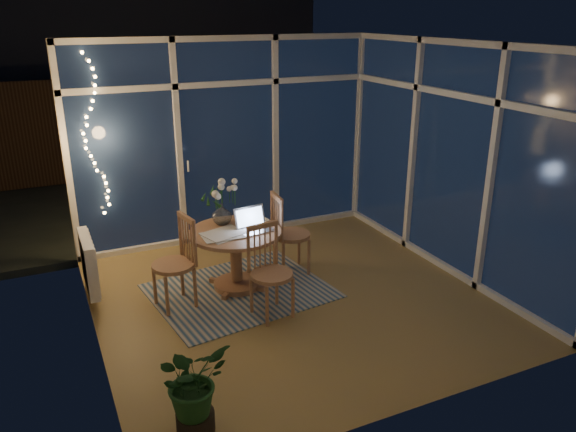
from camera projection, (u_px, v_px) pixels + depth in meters
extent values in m
plane|color=olive|center=(293.00, 297.00, 5.99)|extent=(4.00, 4.00, 0.00)
plane|color=silver|center=(294.00, 43.00, 5.09)|extent=(4.00, 4.00, 0.00)
cube|color=silver|center=(227.00, 140.00, 7.24)|extent=(4.00, 0.04, 2.60)
cube|color=silver|center=(418.00, 256.00, 3.84)|extent=(4.00, 0.04, 2.60)
cube|color=silver|center=(80.00, 209.00, 4.75)|extent=(0.04, 4.00, 2.60)
cube|color=silver|center=(453.00, 159.00, 6.33)|extent=(0.04, 4.00, 2.60)
cube|color=white|center=(228.00, 141.00, 7.21)|extent=(4.00, 0.10, 2.60)
cube|color=white|center=(451.00, 160.00, 6.31)|extent=(0.10, 4.00, 2.60)
cube|color=white|center=(88.00, 263.00, 5.85)|extent=(0.10, 0.70, 0.58)
cube|color=black|center=(203.00, 178.00, 10.46)|extent=(12.00, 6.00, 0.10)
cube|color=#331F12|center=(166.00, 124.00, 10.36)|extent=(11.00, 0.08, 1.80)
cube|color=#31353B|center=(144.00, 43.00, 12.59)|extent=(7.00, 3.00, 2.20)
sphere|color=black|center=(148.00, 183.00, 8.41)|extent=(0.90, 0.90, 0.90)
cube|color=#C2B49D|center=(240.00, 291.00, 6.12)|extent=(1.99, 1.68, 0.01)
cylinder|color=#A46B4A|center=(236.00, 260.00, 6.09)|extent=(1.11, 1.11, 0.67)
cube|color=#A46B4A|center=(173.00, 263.00, 5.65)|extent=(0.53, 0.53, 0.98)
cube|color=#A46B4A|center=(291.00, 233.00, 6.41)|extent=(0.49, 0.49, 0.98)
cube|color=#A46B4A|center=(272.00, 273.00, 5.48)|extent=(0.50, 0.50, 0.95)
imported|color=silver|center=(222.00, 215.00, 6.13)|extent=(0.23, 0.23, 0.21)
imported|color=silver|center=(262.00, 221.00, 6.20)|extent=(0.17, 0.17, 0.04)
cube|color=silver|center=(224.00, 234.00, 5.87)|extent=(0.47, 0.38, 0.02)
cube|color=black|center=(239.00, 236.00, 5.83)|extent=(0.13, 0.10, 0.01)
imported|color=#19481D|center=(193.00, 387.00, 3.96)|extent=(0.68, 0.64, 0.76)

